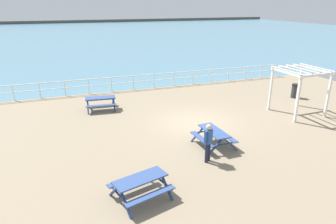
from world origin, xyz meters
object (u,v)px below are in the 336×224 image
picnic_table_near_left (140,183)px  litter_bin (295,91)px  picnic_table_near_right (101,100)px  picnic_table_mid_centre (214,134)px  lattice_pergola (300,81)px  visitor (208,141)px

picnic_table_near_left → litter_bin: size_ratio=2.25×
picnic_table_near_right → litter_bin: 13.19m
picnic_table_near_left → picnic_table_near_right: 9.56m
picnic_table_mid_centre → lattice_pergola: size_ratio=0.69×
picnic_table_near_left → lattice_pergola: lattice_pergola is taller
picnic_table_near_right → picnic_table_mid_centre: 8.02m
picnic_table_near_left → litter_bin: 15.04m
picnic_table_mid_centre → litter_bin: size_ratio=1.96×
picnic_table_mid_centre → lattice_pergola: lattice_pergola is taller
picnic_table_mid_centre → lattice_pergola: bearing=-73.9°
picnic_table_near_left → visitor: 3.59m
picnic_table_near_right → visitor: bearing=-63.2°
picnic_table_mid_centre → litter_bin: (8.88, 4.82, -0.10)m
picnic_table_mid_centre → visitor: bearing=140.3°
picnic_table_mid_centre → visitor: 1.55m
visitor → litter_bin: 11.50m
picnic_table_mid_centre → litter_bin: 10.10m
picnic_table_near_right → visitor: visitor is taller
picnic_table_near_right → visitor: size_ratio=1.16×
lattice_pergola → picnic_table_mid_centre: bearing=-163.0°
picnic_table_near_right → visitor: 8.70m
lattice_pergola → litter_bin: size_ratio=2.84×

